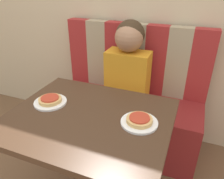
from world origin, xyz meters
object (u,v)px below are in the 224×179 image
at_px(plate_left, 50,102).
at_px(plate_right, 139,122).
at_px(pizza_right, 139,120).
at_px(person, 128,60).
at_px(pizza_left, 50,99).

distance_m(plate_left, plate_right, 0.54).
height_order(plate_right, pizza_right, pizza_right).
bearing_deg(plate_left, person, 67.39).
height_order(person, plate_left, person).
xyz_separation_m(person, plate_left, (-0.27, -0.65, -0.08)).
bearing_deg(plate_left, plate_right, 0.00).
relative_size(person, pizza_left, 4.84).
relative_size(pizza_left, pizza_right, 1.00).
relative_size(plate_right, pizza_left, 1.43).
xyz_separation_m(plate_left, pizza_right, (0.54, 0.00, 0.02)).
height_order(plate_left, pizza_right, pizza_right).
distance_m(plate_left, pizza_right, 0.54).
relative_size(plate_left, pizza_left, 1.43).
xyz_separation_m(plate_left, plate_right, (0.54, 0.00, 0.00)).
bearing_deg(plate_right, plate_left, 180.00).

